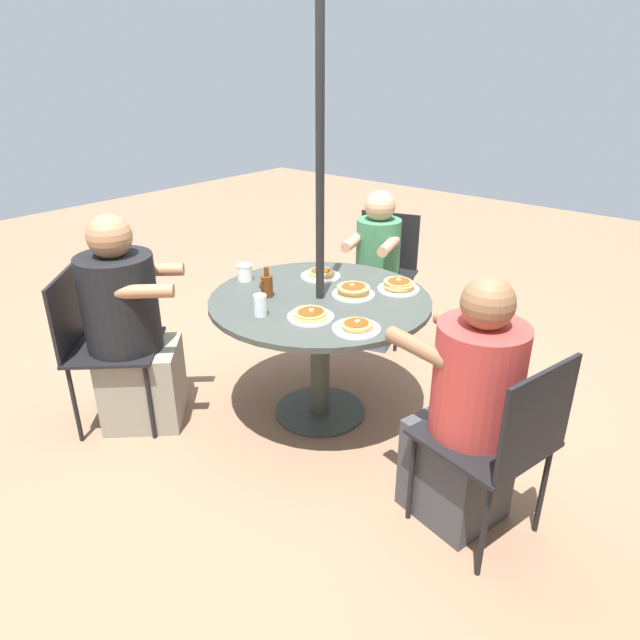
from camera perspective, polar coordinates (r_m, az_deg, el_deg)
name	(u,v)px	position (r m, az deg, el deg)	size (l,w,h in m)	color
ground_plane	(320,412)	(3.40, 0.00, -9.14)	(12.00, 12.00, 0.00)	#8C664C
patio_table	(320,319)	(3.11, 0.00, 0.12)	(1.19, 1.19, 0.73)	#383D38
umbrella_pole	(320,204)	(2.90, 0.00, 11.50)	(0.04, 0.04, 2.46)	black
patio_chair_north	(97,338)	(3.30, -21.37, -1.72)	(0.65, 0.65, 0.88)	black
diner_north	(130,334)	(3.24, -18.46, -1.37)	(0.60, 0.60, 1.20)	gray
patio_chair_east	(502,437)	(2.42, 17.75, -11.08)	(0.55, 0.55, 0.88)	black
diner_east	(467,416)	(2.50, 14.51, -9.29)	(0.46, 0.57, 1.15)	#3D3D42
patio_chair_south	(383,266)	(4.20, 6.33, 5.38)	(0.58, 0.58, 0.88)	black
diner_south	(376,275)	(4.04, 5.61, 4.54)	(0.51, 0.42, 1.10)	slate
pancake_plate_a	(353,291)	(3.08, 3.34, 2.91)	(0.23, 0.23, 0.06)	white
pancake_plate_b	(321,274)	(3.35, 0.05, 4.60)	(0.23, 0.23, 0.05)	white
pancake_plate_c	(357,327)	(2.69, 3.70, -0.69)	(0.23, 0.23, 0.05)	white
pancake_plate_d	(399,286)	(3.18, 7.87, 3.40)	(0.23, 0.23, 0.06)	white
pancake_plate_e	(311,315)	(2.80, -0.96, 0.49)	(0.23, 0.23, 0.05)	white
syrup_bottle	(267,285)	(3.06, -5.35, 3.49)	(0.09, 0.06, 0.17)	#602D0F
coffee_cup	(245,272)	(3.31, -7.53, 4.74)	(0.09, 0.09, 0.09)	white
drinking_glass_a	(260,305)	(2.83, -5.99, 1.48)	(0.06, 0.06, 0.11)	silver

